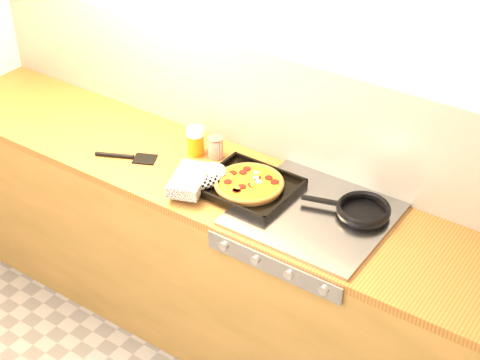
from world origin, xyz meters
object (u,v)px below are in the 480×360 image
Objects in this scene: pizza_on_tray at (233,182)px; tomato_can at (215,147)px; frying_pan at (362,210)px; juice_glass at (196,141)px.

tomato_can is at bearing 141.88° from pizza_on_tray.
juice_glass is at bearing 179.82° from frying_pan.
pizza_on_tray is 0.28m from tomato_can.
juice_glass is at bearing 154.98° from pizza_on_tray.
tomato_can is at bearing 177.71° from frying_pan.
frying_pan is 0.75m from tomato_can.
juice_glass is (-0.31, 0.14, 0.03)m from pizza_on_tray.
tomato_can is (-0.22, 0.17, 0.01)m from pizza_on_tray.
pizza_on_tray is 5.00× the size of tomato_can.
juice_glass is (-0.84, 0.00, 0.03)m from frying_pan.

